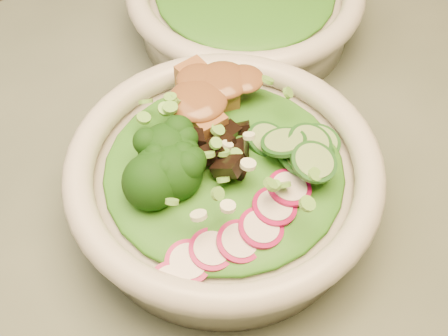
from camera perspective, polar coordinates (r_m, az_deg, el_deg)
dining_table at (r=0.69m, az=8.00°, el=-4.82°), size 1.20×0.80×0.75m
salad_bowl at (r=0.52m, az=0.00°, el=-1.30°), size 0.26×0.26×0.07m
side_bowl at (r=0.69m, az=1.92°, el=14.72°), size 0.25×0.25×0.07m
lettuce_bed at (r=0.50m, az=0.00°, el=0.07°), size 0.20×0.20×0.02m
broccoli_florets at (r=0.49m, az=-6.91°, el=-0.23°), size 0.09×0.08×0.04m
radish_slices at (r=0.47m, az=2.01°, el=-5.72°), size 0.11×0.05×0.02m
cucumber_slices at (r=0.51m, az=7.00°, el=1.93°), size 0.08×0.08×0.03m
mushroom_heap at (r=0.50m, az=-0.28°, el=2.04°), size 0.08×0.08×0.04m
tofu_cubes at (r=0.53m, az=-1.22°, el=5.92°), size 0.09×0.07×0.03m
peanut_sauce at (r=0.53m, az=-1.24°, el=6.86°), size 0.07×0.05×0.02m
scallion_garnish at (r=0.49m, az=0.00°, el=1.72°), size 0.19×0.19×0.02m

